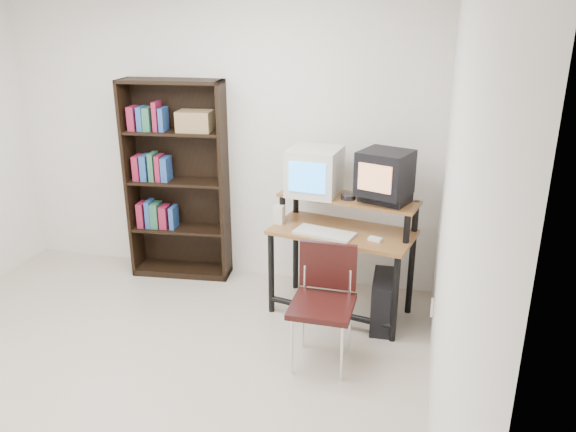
% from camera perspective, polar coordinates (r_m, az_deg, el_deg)
% --- Properties ---
extents(floor, '(4.00, 4.00, 0.01)m').
position_cam_1_polar(floor, '(4.05, -16.98, -17.01)').
color(floor, '#C2B5A0').
rests_on(floor, ground).
extents(back_wall, '(4.00, 0.01, 2.60)m').
position_cam_1_polar(back_wall, '(5.17, -7.19, 7.82)').
color(back_wall, silver).
rests_on(back_wall, floor).
extents(right_wall, '(0.01, 4.00, 2.60)m').
position_cam_1_polar(right_wall, '(2.92, 16.09, -2.49)').
color(right_wall, silver).
rests_on(right_wall, floor).
extents(computer_desk, '(1.21, 0.77, 0.98)m').
position_cam_1_polar(computer_desk, '(4.54, 5.60, -2.05)').
color(computer_desk, brown).
rests_on(computer_desk, floor).
extents(crt_monitor, '(0.44, 0.44, 0.38)m').
position_cam_1_polar(crt_monitor, '(4.58, 2.73, 4.56)').
color(crt_monitor, beige).
rests_on(crt_monitor, computer_desk).
extents(vcr, '(0.43, 0.37, 0.08)m').
position_cam_1_polar(vcr, '(4.45, 9.83, 1.82)').
color(vcr, black).
rests_on(vcr, computer_desk).
extents(crt_tv, '(0.46, 0.45, 0.34)m').
position_cam_1_polar(crt_tv, '(4.37, 9.81, 4.34)').
color(crt_tv, black).
rests_on(crt_tv, vcr).
extents(cd_spindle, '(0.15, 0.15, 0.05)m').
position_cam_1_polar(cd_spindle, '(4.47, 6.14, 1.89)').
color(cd_spindle, '#26262B').
rests_on(cd_spindle, computer_desk).
extents(keyboard, '(0.51, 0.31, 0.03)m').
position_cam_1_polar(keyboard, '(4.42, 3.71, -1.84)').
color(keyboard, beige).
rests_on(keyboard, computer_desk).
extents(mousepad, '(0.24, 0.20, 0.01)m').
position_cam_1_polar(mousepad, '(4.35, 8.63, -2.58)').
color(mousepad, black).
rests_on(mousepad, computer_desk).
extents(mouse, '(0.11, 0.09, 0.03)m').
position_cam_1_polar(mouse, '(4.34, 8.84, -2.39)').
color(mouse, white).
rests_on(mouse, mousepad).
extents(desk_speaker, '(0.09, 0.08, 0.17)m').
position_cam_1_polar(desk_speaker, '(4.62, -0.89, 0.09)').
color(desk_speaker, beige).
rests_on(desk_speaker, computer_desk).
extents(pc_tower, '(0.22, 0.46, 0.42)m').
position_cam_1_polar(pc_tower, '(4.58, 9.81, -8.55)').
color(pc_tower, black).
rests_on(pc_tower, floor).
extents(school_chair, '(0.43, 0.43, 0.86)m').
position_cam_1_polar(school_chair, '(3.97, 3.70, -7.78)').
color(school_chair, black).
rests_on(school_chair, floor).
extents(bookshelf, '(0.94, 0.40, 1.84)m').
position_cam_1_polar(bookshelf, '(5.27, -11.12, 3.78)').
color(bookshelf, black).
rests_on(bookshelf, floor).
extents(wall_outlet, '(0.02, 0.08, 0.12)m').
position_cam_1_polar(wall_outlet, '(4.38, 14.42, -8.99)').
color(wall_outlet, beige).
rests_on(wall_outlet, right_wall).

